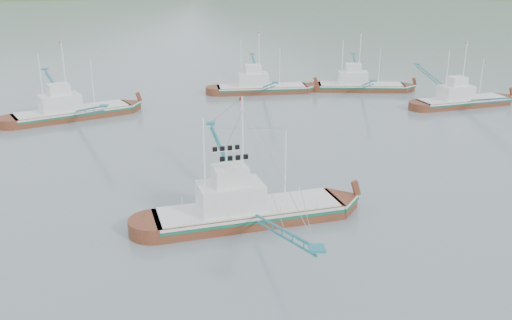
{
  "coord_description": "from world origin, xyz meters",
  "views": [
    {
      "loc": [
        -1.6,
        -38.7,
        18.86
      ],
      "look_at": [
        0.0,
        6.0,
        3.2
      ],
      "focal_mm": 40.0,
      "sensor_mm": 36.0,
      "label": 1
    }
  ],
  "objects_px": {
    "bg_boat_left": "(71,101)",
    "bg_boat_far": "(261,84)",
    "main_boat": "(247,198)",
    "bg_boat_right": "(463,93)",
    "bg_boat_extra": "(360,82)"
  },
  "relations": [
    {
      "from": "bg_boat_left",
      "to": "bg_boat_far",
      "type": "bearing_deg",
      "value": -0.77
    },
    {
      "from": "main_boat",
      "to": "bg_boat_extra",
      "type": "relative_size",
      "value": 1.09
    },
    {
      "from": "bg_boat_right",
      "to": "bg_boat_far",
      "type": "relative_size",
      "value": 0.95
    },
    {
      "from": "bg_boat_right",
      "to": "bg_boat_left",
      "type": "height_order",
      "value": "bg_boat_left"
    },
    {
      "from": "bg_boat_left",
      "to": "bg_boat_extra",
      "type": "distance_m",
      "value": 42.4
    },
    {
      "from": "bg_boat_far",
      "to": "bg_boat_extra",
      "type": "distance_m",
      "value": 15.28
    },
    {
      "from": "bg_boat_left",
      "to": "main_boat",
      "type": "bearing_deg",
      "value": -85.77
    },
    {
      "from": "bg_boat_right",
      "to": "bg_boat_extra",
      "type": "distance_m",
      "value": 15.82
    },
    {
      "from": "bg_boat_extra",
      "to": "bg_boat_left",
      "type": "bearing_deg",
      "value": -154.77
    },
    {
      "from": "main_boat",
      "to": "bg_boat_right",
      "type": "distance_m",
      "value": 46.65
    },
    {
      "from": "bg_boat_right",
      "to": "bg_boat_extra",
      "type": "height_order",
      "value": "same"
    },
    {
      "from": "main_boat",
      "to": "bg_boat_left",
      "type": "xyz_separation_m",
      "value": [
        -21.49,
        31.02,
        0.22
      ]
    },
    {
      "from": "bg_boat_far",
      "to": "bg_boat_left",
      "type": "height_order",
      "value": "bg_boat_left"
    },
    {
      "from": "main_boat",
      "to": "bg_boat_right",
      "type": "xyz_separation_m",
      "value": [
        30.18,
        35.57,
        -0.2
      ]
    },
    {
      "from": "bg_boat_left",
      "to": "bg_boat_right",
      "type": "bearing_deg",
      "value": -25.44
    }
  ]
}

